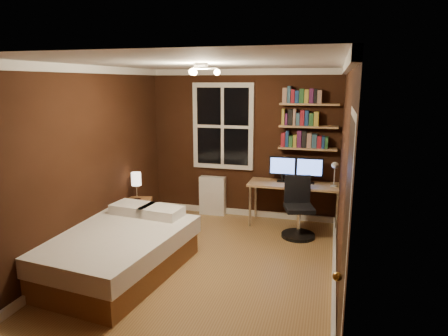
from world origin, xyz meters
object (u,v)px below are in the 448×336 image
(bed, at_px, (116,251))
(desk_lamp, at_px, (335,174))
(nightstand, at_px, (138,215))
(bedside_lamp, at_px, (137,186))
(monitor_right, at_px, (309,171))
(radiator, at_px, (213,196))
(desk, at_px, (295,187))
(office_chair, at_px, (298,215))
(monitor_left, at_px, (282,169))

(bed, bearing_deg, desk_lamp, 46.96)
(nightstand, height_order, bedside_lamp, bedside_lamp)
(desk_lamp, bearing_deg, monitor_right, 154.75)
(monitor_right, bearing_deg, radiator, 176.41)
(radiator, xyz_separation_m, monitor_right, (1.65, -0.10, 0.57))
(nightstand, relative_size, desk, 0.34)
(bedside_lamp, distance_m, radiator, 1.44)
(nightstand, bearing_deg, bedside_lamp, 0.00)
(desk, distance_m, monitor_right, 0.35)
(radiator, height_order, desk_lamp, desk_lamp)
(monitor_right, relative_size, office_chair, 0.48)
(monitor_left, bearing_deg, radiator, 175.16)
(bed, xyz_separation_m, monitor_left, (1.70, 2.33, 0.63))
(radiator, xyz_separation_m, office_chair, (1.54, -0.63, -0.00))
(monitor_right, bearing_deg, desk_lamp, -25.25)
(office_chair, bearing_deg, monitor_right, 62.10)
(nightstand, distance_m, desk_lamp, 3.11)
(monitor_left, height_order, office_chair, monitor_left)
(nightstand, distance_m, monitor_left, 2.42)
(desk, relative_size, monitor_right, 3.38)
(bedside_lamp, height_order, office_chair, bedside_lamp)
(bed, xyz_separation_m, radiator, (0.48, 2.43, 0.06))
(nightstand, height_order, desk_lamp, desk_lamp)
(nightstand, height_order, office_chair, office_chair)
(desk, bearing_deg, monitor_right, 18.77)
(bed, bearing_deg, office_chair, 48.10)
(nightstand, distance_m, office_chair, 2.48)
(nightstand, relative_size, radiator, 0.73)
(nightstand, xyz_separation_m, desk_lamp, (2.94, 0.78, 0.67))
(bedside_lamp, xyz_separation_m, desk, (2.33, 0.88, -0.08))
(nightstand, bearing_deg, bed, -87.31)
(nightstand, distance_m, desk, 2.53)
(bed, relative_size, office_chair, 2.27)
(bed, distance_m, nightstand, 1.43)
(bedside_lamp, height_order, desk, bedside_lamp)
(monitor_left, bearing_deg, desk, -19.07)
(desk_lamp, distance_m, office_chair, 0.84)
(nightstand, relative_size, bedside_lamp, 1.14)
(radiator, distance_m, monitor_right, 1.75)
(desk_lamp, height_order, office_chair, desk_lamp)
(radiator, bearing_deg, bed, -101.19)
(monitor_right, xyz_separation_m, desk_lamp, (0.39, -0.18, 0.01))
(bedside_lamp, distance_m, monitor_left, 2.34)
(nightstand, bearing_deg, radiator, 35.23)
(desk, distance_m, office_chair, 0.56)
(nightstand, xyz_separation_m, office_chair, (2.44, 0.43, 0.09))
(bed, xyz_separation_m, nightstand, (-0.42, 1.37, -0.03))
(monitor_left, distance_m, monitor_right, 0.43)
(bedside_lamp, height_order, radiator, bedside_lamp)
(radiator, bearing_deg, monitor_right, -3.59)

